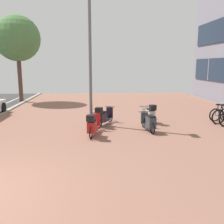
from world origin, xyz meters
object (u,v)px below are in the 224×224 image
object	(u,v)px
scooter_near	(93,125)
scooter_mid	(149,122)
lamp_post	(90,48)
bicycle_rack_06	(220,114)
street_tree	(17,39)
bicycle_rack_05	(224,116)
scooter_far	(103,116)
scooter_extra	(149,114)

from	to	relation	value
scooter_near	scooter_mid	distance (m)	2.42
lamp_post	bicycle_rack_06	bearing A→B (deg)	3.50
bicycle_rack_06	lamp_post	distance (m)	7.28
street_tree	lamp_post	bearing A→B (deg)	-55.03
scooter_near	bicycle_rack_05	bearing A→B (deg)	15.17
bicycle_rack_06	scooter_far	world-z (taller)	scooter_far
lamp_post	scooter_mid	bearing A→B (deg)	-30.15
bicycle_rack_05	scooter_mid	xyz separation A→B (m)	(-3.94, -1.23, 0.03)
scooter_near	scooter_far	size ratio (longest dim) A/B	1.11
scooter_far	lamp_post	distance (m)	3.17
bicycle_rack_06	scooter_near	distance (m)	6.83
bicycle_rack_06	lamp_post	xyz separation A→B (m)	(-6.52, -0.40, 3.21)
scooter_extra	street_tree	bearing A→B (deg)	137.78
scooter_extra	lamp_post	xyz separation A→B (m)	(-2.85, -0.25, 3.11)
lamp_post	scooter_extra	bearing A→B (deg)	5.10
bicycle_rack_06	street_tree	distance (m)	14.72
scooter_far	street_tree	world-z (taller)	street_tree
bicycle_rack_05	scooter_near	bearing A→B (deg)	-164.83
lamp_post	street_tree	size ratio (longest dim) A/B	1.01
scooter_near	scooter_extra	bearing A→B (deg)	38.41
bicycle_rack_05	street_tree	xyz separation A→B (m)	(-11.86, 8.00, 4.32)
scooter_mid	lamp_post	size ratio (longest dim) A/B	0.26
scooter_mid	lamp_post	world-z (taller)	lamp_post
scooter_extra	lamp_post	world-z (taller)	lamp_post
bicycle_rack_05	street_tree	size ratio (longest dim) A/B	0.22
scooter_mid	scooter_extra	distance (m)	1.74
scooter_far	scooter_extra	world-z (taller)	scooter_extra
bicycle_rack_05	scooter_far	xyz separation A→B (m)	(-5.85, -0.02, 0.07)
scooter_near	lamp_post	distance (m)	3.66
bicycle_rack_05	scooter_far	bearing A→B (deg)	-179.76
scooter_far	scooter_extra	bearing A→B (deg)	12.15
scooter_near	scooter_mid	bearing A→B (deg)	11.54
bicycle_rack_06	scooter_far	distance (m)	5.99
bicycle_rack_05	scooter_extra	size ratio (longest dim) A/B	0.84
scooter_near	street_tree	world-z (taller)	street_tree
scooter_far	lamp_post	bearing A→B (deg)	157.29
bicycle_rack_05	bicycle_rack_06	xyz separation A→B (m)	(0.11, 0.61, -0.03)
bicycle_rack_05	scooter_mid	distance (m)	4.12
scooter_far	scooter_extra	distance (m)	2.34
bicycle_rack_06	scooter_extra	world-z (taller)	scooter_extra
street_tree	scooter_extra	bearing A→B (deg)	-42.22
bicycle_rack_05	scooter_near	xyz separation A→B (m)	(-6.31, -1.71, 0.08)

